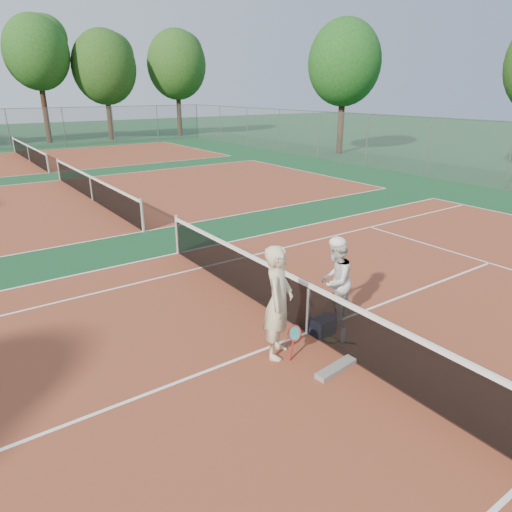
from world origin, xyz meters
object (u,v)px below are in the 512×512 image
(racket_black_held, at_px, (333,305))
(sports_bag_purple, at_px, (329,320))
(racket_red, at_px, (295,342))
(racket_spare, at_px, (330,340))
(net_main, at_px, (308,309))
(player_b, at_px, (335,281))
(player_a, at_px, (278,302))
(sports_bag_navy, at_px, (323,327))
(water_bottle, at_px, (343,335))

(racket_black_held, xyz_separation_m, sports_bag_purple, (-0.29, -0.20, -0.16))
(racket_red, height_order, sports_bag_purple, racket_red)
(sports_bag_purple, bearing_deg, racket_spare, -131.75)
(net_main, distance_m, player_b, 0.86)
(net_main, relative_size, sports_bag_purple, 38.54)
(racket_black_held, distance_m, racket_spare, 0.97)
(player_a, distance_m, racket_red, 0.77)
(player_b, bearing_deg, racket_red, -6.44)
(net_main, height_order, racket_spare, net_main)
(player_a, xyz_separation_m, player_b, (1.69, 0.37, -0.16))
(net_main, height_order, sports_bag_purple, net_main)
(net_main, xyz_separation_m, sports_bag_navy, (0.20, -0.20, -0.35))
(player_b, relative_size, water_bottle, 5.56)
(racket_spare, distance_m, sports_bag_navy, 0.30)
(racket_spare, relative_size, sports_bag_purple, 2.11)
(player_a, xyz_separation_m, racket_spare, (1.07, -0.21, -0.98))
(racket_spare, bearing_deg, player_a, 41.20)
(player_b, distance_m, water_bottle, 1.13)
(player_a, bearing_deg, racket_spare, -51.66)
(net_main, xyz_separation_m, racket_black_held, (0.84, 0.18, -0.23))
(water_bottle, bearing_deg, sports_bag_purple, 67.71)
(sports_bag_navy, distance_m, sports_bag_purple, 0.40)
(racket_black_held, height_order, sports_bag_purple, racket_black_held)
(net_main, bearing_deg, racket_spare, -70.58)
(net_main, relative_size, player_b, 6.58)
(player_a, height_order, player_b, player_a)
(racket_spare, xyz_separation_m, water_bottle, (0.14, -0.17, 0.14))
(racket_black_held, relative_size, water_bottle, 1.85)
(racket_red, relative_size, sports_bag_navy, 1.38)
(racket_red, bearing_deg, racket_black_held, -0.80)
(racket_black_held, bearing_deg, sports_bag_navy, 7.86)
(sports_bag_navy, bearing_deg, water_bottle, -76.33)
(racket_spare, bearing_deg, racket_red, 53.40)
(net_main, distance_m, sports_bag_navy, 0.45)
(player_a, distance_m, player_b, 1.74)
(net_main, relative_size, sports_bag_navy, 26.39)
(racket_red, height_order, racket_spare, racket_red)
(racket_red, bearing_deg, player_a, 106.37)
(player_a, relative_size, sports_bag_purple, 7.00)
(sports_bag_navy, xyz_separation_m, sports_bag_purple, (0.35, 0.18, -0.05))
(racket_red, bearing_deg, sports_bag_navy, -7.40)
(player_b, distance_m, racket_spare, 1.18)
(racket_red, height_order, sports_bag_navy, racket_red)
(net_main, distance_m, sports_bag_purple, 0.68)
(player_a, distance_m, sports_bag_purple, 1.72)
(racket_black_held, relative_size, sports_bag_navy, 1.33)
(racket_red, height_order, water_bottle, racket_red)
(racket_red, xyz_separation_m, racket_spare, (0.87, 0.01, -0.27))
(sports_bag_navy, bearing_deg, racket_red, -163.68)
(racket_black_held, relative_size, racket_spare, 0.92)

